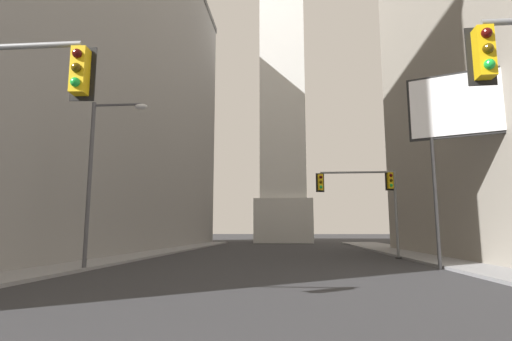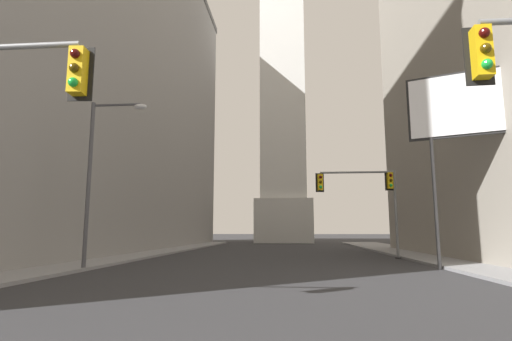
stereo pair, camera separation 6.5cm
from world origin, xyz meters
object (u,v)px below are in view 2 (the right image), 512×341
traffic_light_mid_right (368,191)px  billboard_sign (477,107)px  street_lamp (98,165)px  obelisk (282,63)px

traffic_light_mid_right → billboard_sign: size_ratio=0.61×
street_lamp → billboard_sign: (18.42, 1.29, 2.80)m
traffic_light_mid_right → street_lamp: bearing=-147.3°
traffic_light_mid_right → street_lamp: street_lamp is taller
street_lamp → traffic_light_mid_right: bearing=32.7°
street_lamp → billboard_sign: bearing=4.0°
obelisk → street_lamp: bearing=-100.4°
obelisk → traffic_light_mid_right: obelisk is taller
obelisk → billboard_sign: obelisk is taller
obelisk → street_lamp: obelisk is taller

